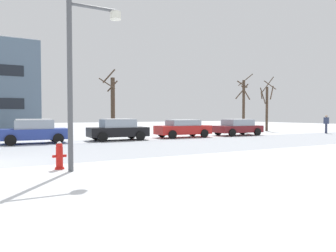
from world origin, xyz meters
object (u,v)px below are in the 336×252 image
(parked_car_black, at_px, (118,129))
(parked_car_maroon, at_px, (238,127))
(parked_car_blue, at_px, (34,131))
(pedestrian_crossing, at_px, (326,123))
(parked_car_red, at_px, (183,128))
(fire_hydrant, at_px, (59,155))
(street_lamp, at_px, (80,66))

(parked_car_black, xyz_separation_m, parked_car_maroon, (10.80, -0.07, -0.04))
(parked_car_maroon, bearing_deg, parked_car_blue, 179.23)
(parked_car_maroon, bearing_deg, pedestrian_crossing, -11.43)
(pedestrian_crossing, bearing_deg, parked_car_blue, 175.29)
(pedestrian_crossing, bearing_deg, parked_car_black, 174.46)
(parked_car_red, xyz_separation_m, pedestrian_crossing, (14.74, -2.09, 0.30))
(fire_hydrant, xyz_separation_m, street_lamp, (0.56, -0.59, 2.84))
(parked_car_red, relative_size, pedestrian_crossing, 2.51)
(street_lamp, distance_m, parked_car_red, 15.34)
(parked_car_black, bearing_deg, parked_car_blue, 178.41)
(parked_car_black, height_order, parked_car_maroon, parked_car_black)
(fire_hydrant, height_order, street_lamp, street_lamp)
(street_lamp, relative_size, parked_car_blue, 1.32)
(parked_car_blue, relative_size, parked_car_maroon, 0.96)
(fire_hydrant, bearing_deg, pedestrian_crossing, 17.58)
(parked_car_red, height_order, parked_car_maroon, parked_car_maroon)
(parked_car_blue, distance_m, parked_car_red, 10.80)
(parked_car_blue, bearing_deg, pedestrian_crossing, -4.71)
(pedestrian_crossing, bearing_deg, parked_car_maroon, 168.57)
(street_lamp, xyz_separation_m, parked_car_black, (5.13, 10.73, -2.53))
(parked_car_red, xyz_separation_m, parked_car_maroon, (5.40, -0.20, -0.00))
(parked_car_red, bearing_deg, parked_car_blue, 179.91)
(street_lamp, height_order, parked_car_black, street_lamp)
(parked_car_blue, xyz_separation_m, parked_car_black, (5.40, -0.15, -0.00))
(street_lamp, height_order, pedestrian_crossing, street_lamp)
(street_lamp, xyz_separation_m, pedestrian_crossing, (25.27, 8.77, -2.27))
(fire_hydrant, distance_m, parked_car_black, 11.63)
(fire_hydrant, distance_m, street_lamp, 2.95)
(parked_car_red, distance_m, pedestrian_crossing, 14.89)
(street_lamp, bearing_deg, parked_car_red, 45.89)
(street_lamp, bearing_deg, fire_hydrant, 133.54)
(parked_car_black, relative_size, pedestrian_crossing, 2.35)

